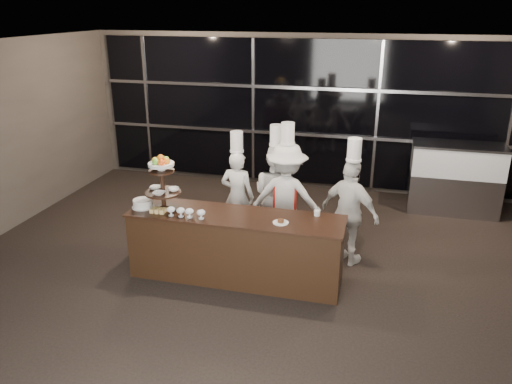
% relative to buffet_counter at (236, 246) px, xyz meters
% --- Properties ---
extents(room, '(10.00, 10.00, 10.00)m').
position_rel_buffet_counter_xyz_m(room, '(0.44, -1.10, 1.03)').
color(room, black).
rests_on(room, ground).
extents(window_wall, '(8.60, 0.10, 2.80)m').
position_rel_buffet_counter_xyz_m(window_wall, '(0.44, 3.84, 1.04)').
color(window_wall, black).
rests_on(window_wall, ground).
extents(buffet_counter, '(2.84, 0.74, 0.92)m').
position_rel_buffet_counter_xyz_m(buffet_counter, '(0.00, 0.00, 0.00)').
color(buffet_counter, black).
rests_on(buffet_counter, ground).
extents(display_stand, '(0.48, 0.48, 0.74)m').
position_rel_buffet_counter_xyz_m(display_stand, '(-1.00, -0.00, 0.87)').
color(display_stand, black).
rests_on(display_stand, buffet_counter).
extents(compotes, '(0.52, 0.11, 0.12)m').
position_rel_buffet_counter_xyz_m(compotes, '(-0.60, -0.22, 0.54)').
color(compotes, silver).
rests_on(compotes, buffet_counter).
extents(layer_cake, '(0.30, 0.30, 0.11)m').
position_rel_buffet_counter_xyz_m(layer_cake, '(-1.28, -0.05, 0.51)').
color(layer_cake, white).
rests_on(layer_cake, buffet_counter).
extents(pastry_squares, '(0.20, 0.12, 0.05)m').
position_rel_buffet_counter_xyz_m(pastry_squares, '(-1.01, -0.16, 0.48)').
color(pastry_squares, '#D6B669').
rests_on(pastry_squares, buffet_counter).
extents(small_plate, '(0.20, 0.20, 0.05)m').
position_rel_buffet_counter_xyz_m(small_plate, '(0.62, -0.10, 0.47)').
color(small_plate, white).
rests_on(small_plate, buffet_counter).
extents(chef_cup, '(0.08, 0.08, 0.07)m').
position_rel_buffet_counter_xyz_m(chef_cup, '(1.03, 0.25, 0.49)').
color(chef_cup, white).
rests_on(chef_cup, buffet_counter).
extents(display_case, '(1.54, 0.67, 1.24)m').
position_rel_buffet_counter_xyz_m(display_case, '(3.07, 3.20, 0.22)').
color(display_case, '#A5A5AA').
rests_on(display_case, ground).
extents(chef_a, '(0.55, 0.38, 1.74)m').
position_rel_buffet_counter_xyz_m(chef_a, '(-0.31, 1.14, 0.29)').
color(chef_a, white).
rests_on(chef_a, ground).
extents(chef_b, '(0.93, 0.85, 1.85)m').
position_rel_buffet_counter_xyz_m(chef_b, '(0.26, 1.26, 0.32)').
color(chef_b, white).
rests_on(chef_b, ground).
extents(chef_c, '(1.06, 0.61, 1.94)m').
position_rel_buffet_counter_xyz_m(chef_c, '(0.47, 1.04, 0.37)').
color(chef_c, silver).
rests_on(chef_c, ground).
extents(chef_d, '(0.97, 0.75, 1.83)m').
position_rel_buffet_counter_xyz_m(chef_d, '(1.42, 0.81, 0.32)').
color(chef_d, white).
rests_on(chef_d, ground).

